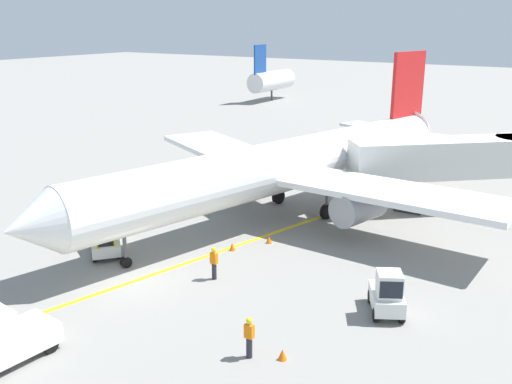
% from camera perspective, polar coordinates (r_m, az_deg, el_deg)
% --- Properties ---
extents(ground_plane, '(300.00, 300.00, 0.00)m').
position_cam_1_polar(ground_plane, '(29.52, -12.60, -8.41)').
color(ground_plane, gray).
extents(taxi_line_yellow, '(20.40, 77.51, 0.01)m').
position_cam_1_polar(taxi_line_yellow, '(31.85, -3.90, -6.08)').
color(taxi_line_yellow, yellow).
rests_on(taxi_line_yellow, ground).
extents(airliner, '(27.89, 34.87, 10.10)m').
position_cam_1_polar(airliner, '(36.70, 3.15, 2.69)').
color(airliner, white).
rests_on(airliner, ground).
extents(jet_bridge, '(11.25, 10.30, 4.85)m').
position_cam_1_polar(jet_bridge, '(40.40, 19.65, 3.22)').
color(jet_bridge, silver).
rests_on(jet_bridge, ground).
extents(pushback_tug, '(2.23, 3.76, 2.20)m').
position_cam_1_polar(pushback_tug, '(23.89, -24.22, -13.31)').
color(pushback_tug, silver).
rests_on(pushback_tug, ground).
extents(baggage_tug_near_wing, '(2.29, 2.73, 2.10)m').
position_cam_1_polar(baggage_tug_near_wing, '(25.82, 13.04, -10.00)').
color(baggage_tug_near_wing, silver).
rests_on(baggage_tug_near_wing, ground).
extents(belt_loader_forward_hold, '(4.62, 4.19, 2.59)m').
position_cam_1_polar(belt_loader_forward_hold, '(32.94, -14.95, -4.39)').
color(belt_loader_forward_hold, silver).
rests_on(belt_loader_forward_hold, ground).
extents(ground_crew_marshaller, '(0.36, 0.24, 1.70)m').
position_cam_1_polar(ground_crew_marshaller, '(22.23, -0.68, -14.27)').
color(ground_crew_marshaller, '#26262D').
rests_on(ground_crew_marshaller, ground).
extents(ground_crew_wing_walker, '(0.36, 0.24, 1.70)m').
position_cam_1_polar(ground_crew_wing_walker, '(28.41, -4.24, -7.04)').
color(ground_crew_wing_walker, '#26262D').
rests_on(ground_crew_wing_walker, ground).
extents(safety_cone_nose_left, '(0.36, 0.36, 0.44)m').
position_cam_1_polar(safety_cone_nose_left, '(22.49, 2.68, -15.97)').
color(safety_cone_nose_left, orange).
rests_on(safety_cone_nose_left, ground).
extents(safety_cone_nose_right, '(0.36, 0.36, 0.44)m').
position_cam_1_polar(safety_cone_nose_right, '(44.48, -3.67, 0.96)').
color(safety_cone_nose_right, orange).
rests_on(safety_cone_nose_right, ground).
extents(safety_cone_wingtip_left, '(0.36, 0.36, 0.44)m').
position_cam_1_polar(safety_cone_wingtip_left, '(32.03, -2.39, -5.49)').
color(safety_cone_wingtip_left, orange).
rests_on(safety_cone_wingtip_left, ground).
extents(safety_cone_wingtip_right, '(0.36, 0.36, 0.44)m').
position_cam_1_polar(safety_cone_wingtip_right, '(33.01, 1.31, -4.78)').
color(safety_cone_wingtip_right, orange).
rests_on(safety_cone_wingtip_right, ground).
extents(distant_aircraft_far_left, '(3.00, 10.10, 8.80)m').
position_cam_1_polar(distant_aircraft_far_left, '(91.88, 1.55, 11.17)').
color(distant_aircraft_far_left, silver).
rests_on(distant_aircraft_far_left, ground).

